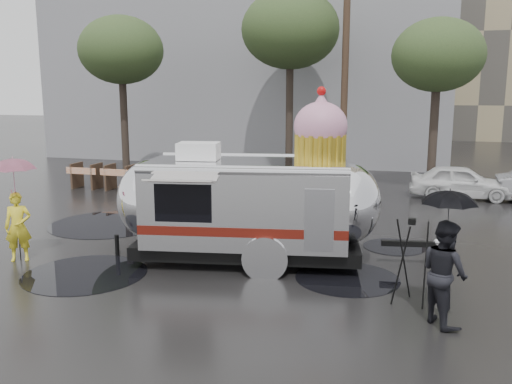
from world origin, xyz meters
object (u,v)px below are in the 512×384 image
(person_left, at_px, (18,227))
(tripod, at_px, (410,252))
(person_right, at_px, (444,273))
(airstream_trailer, at_px, (252,200))

(person_left, bearing_deg, tripod, -29.84)
(person_right, distance_m, tripod, 0.93)
(airstream_trailer, height_order, tripod, airstream_trailer)
(airstream_trailer, xyz_separation_m, tripod, (3.50, -1.65, -0.43))
(airstream_trailer, relative_size, person_left, 4.63)
(airstream_trailer, bearing_deg, person_left, -173.64)
(person_right, relative_size, tripod, 1.10)
(airstream_trailer, bearing_deg, person_right, -40.44)
(person_left, relative_size, person_right, 0.89)
(person_right, xyz_separation_m, tripod, (-0.56, 0.73, 0.08))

